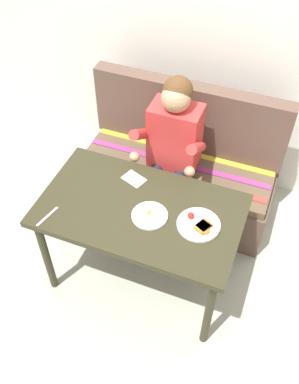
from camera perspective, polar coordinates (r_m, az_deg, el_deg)
The scene contains 9 objects.
ground_plane at distance 3.13m, azimuth -1.02°, elevation -10.94°, with size 8.00×8.00×0.00m, color #ACAF9F.
back_wall at distance 3.17m, azimuth 7.95°, elevation 21.42°, with size 4.40×0.10×2.60m, color silver.
table at distance 2.60m, azimuth -1.21°, elevation -3.34°, with size 1.20×0.70×0.73m.
couch at distance 3.32m, azimuth 3.87°, elevation 2.63°, with size 1.44×0.56×1.00m.
person at distance 2.93m, azimuth 2.90°, elevation 6.23°, with size 0.45×0.61×1.21m.
plate_breakfast at distance 2.45m, azimuth 6.55°, elevation -4.38°, with size 0.25×0.25×0.05m.
plate_eggs at distance 2.49m, azimuth 0.02°, elevation -3.11°, with size 0.21×0.21×0.04m.
napkin at distance 2.70m, azimuth -2.06°, elevation 1.73°, with size 0.14×0.10×0.01m, color silver.
fork at distance 2.56m, azimuth -13.33°, elevation -3.15°, with size 0.01×0.17×0.01m, color silver.
Camera 1 is at (0.66, -1.52, 2.65)m, focal length 40.40 mm.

